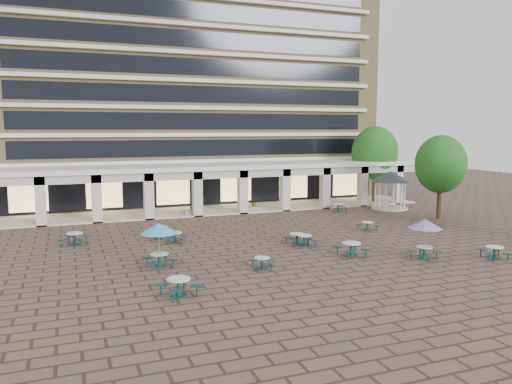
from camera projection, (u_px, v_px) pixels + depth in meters
ground at (274, 244)px, 33.25m from camera, size 120.00×120.00×0.00m
apartment_building at (186, 84)px, 55.29m from camera, size 40.00×15.50×25.20m
retail_arcade at (213, 179)px, 46.60m from camera, size 42.00×6.60×4.40m
picnic_table_0 at (179, 285)px, 22.94m from camera, size 2.19×2.19×0.83m
picnic_table_1 at (262, 262)px, 27.36m from camera, size 1.71×1.71×0.65m
picnic_table_2 at (352, 248)px, 30.09m from camera, size 1.93×1.93×0.84m
picnic_table_3 at (494, 251)px, 29.48m from camera, size 2.01×2.01×0.75m
picnic_table_4 at (159, 230)px, 27.58m from camera, size 2.13×2.13×2.46m
picnic_table_5 at (175, 237)px, 33.61m from camera, size 2.01×2.01×0.74m
picnic_table_6 at (425, 225)px, 29.34m from camera, size 2.04×2.04×2.36m
picnic_table_7 at (367, 225)px, 37.78m from camera, size 1.60×1.60×0.66m
picnic_table_8 at (75, 238)px, 33.11m from camera, size 2.15×2.15×0.80m
picnic_table_9 at (305, 239)px, 32.82m from camera, size 1.64×1.64×0.71m
picnic_table_10 at (297, 238)px, 33.26m from camera, size 1.67×1.67×0.73m
picnic_table_12 at (160, 231)px, 35.10m from camera, size 2.19×2.19×0.81m
picnic_table_13 at (338, 207)px, 46.22m from camera, size 1.87×1.87×0.78m
gazebo at (390, 181)px, 47.73m from camera, size 3.89×3.89×3.62m
tree_east_a at (441, 164)px, 42.31m from camera, size 4.29×4.29×7.15m
tree_east_c at (375, 153)px, 51.59m from camera, size 4.77×4.77×7.95m
planter_left at (193, 210)px, 44.30m from camera, size 1.50×0.65×1.19m
planter_right at (254, 206)px, 46.35m from camera, size 1.50×0.75×1.33m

